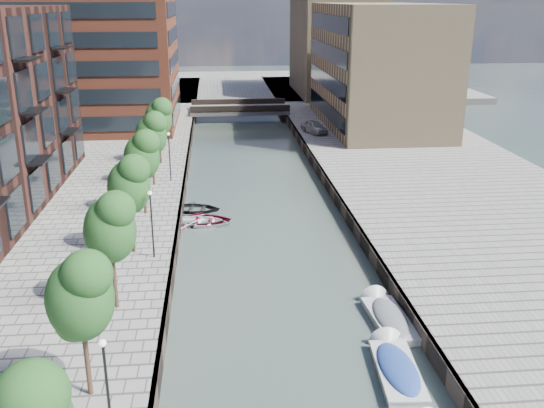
{
  "coord_description": "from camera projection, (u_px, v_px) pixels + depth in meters",
  "views": [
    {
      "loc": [
        -3.37,
        -9.5,
        15.56
      ],
      "look_at": [
        0.0,
        25.77,
        3.5
      ],
      "focal_mm": 40.0,
      "sensor_mm": 36.0,
      "label": 1
    }
  ],
  "objects": [
    {
      "name": "water",
      "position": [
        256.0,
        189.0,
        51.97
      ],
      "size": [
        300.0,
        300.0,
        0.0
      ],
      "primitive_type": "plane",
      "color": "#38473F",
      "rests_on": "ground"
    },
    {
      "name": "quay_right",
      "position": [
        437.0,
        179.0,
        53.25
      ],
      "size": [
        20.0,
        140.0,
        1.0
      ],
      "primitive_type": "cube",
      "color": "gray",
      "rests_on": "ground"
    },
    {
      "name": "quay_wall_left",
      "position": [
        184.0,
        186.0,
        51.25
      ],
      "size": [
        0.25,
        140.0,
        1.0
      ],
      "primitive_type": "cube",
      "color": "#332823",
      "rests_on": "ground"
    },
    {
      "name": "quay_wall_right",
      "position": [
        326.0,
        182.0,
        52.35
      ],
      "size": [
        0.25,
        140.0,
        1.0
      ],
      "primitive_type": "cube",
      "color": "#332823",
      "rests_on": "ground"
    },
    {
      "name": "far_closure",
      "position": [
        233.0,
        87.0,
        108.34
      ],
      "size": [
        80.0,
        40.0,
        1.0
      ],
      "primitive_type": "cube",
      "color": "gray",
      "rests_on": "ground"
    },
    {
      "name": "tan_block_near",
      "position": [
        377.0,
        66.0,
        71.56
      ],
      "size": [
        12.0,
        25.0,
        14.0
      ],
      "primitive_type": "cube",
      "color": "#9E8661",
      "rests_on": "quay_right"
    },
    {
      "name": "tan_block_far",
      "position": [
        335.0,
        42.0,
        95.74
      ],
      "size": [
        12.0,
        20.0,
        16.0
      ],
      "primitive_type": "cube",
      "color": "#9E8661",
      "rests_on": "quay_right"
    },
    {
      "name": "bridge",
      "position": [
        239.0,
        109.0,
        81.67
      ],
      "size": [
        13.0,
        6.0,
        1.3
      ],
      "color": "gray",
      "rests_on": "ground"
    },
    {
      "name": "tree_1",
      "position": [
        80.0,
        294.0,
        22.16
      ],
      "size": [
        2.5,
        2.5,
        5.95
      ],
      "color": "#382619",
      "rests_on": "quay_left"
    },
    {
      "name": "tree_2",
      "position": [
        110.0,
        226.0,
        28.76
      ],
      "size": [
        2.5,
        2.5,
        5.95
      ],
      "color": "#382619",
      "rests_on": "quay_left"
    },
    {
      "name": "tree_3",
      "position": [
        129.0,
        183.0,
        35.35
      ],
      "size": [
        2.5,
        2.5,
        5.95
      ],
      "color": "#382619",
      "rests_on": "quay_left"
    },
    {
      "name": "tree_4",
      "position": [
        142.0,
        154.0,
        41.95
      ],
      "size": [
        2.5,
        2.5,
        5.95
      ],
      "color": "#382619",
      "rests_on": "quay_left"
    },
    {
      "name": "tree_5",
      "position": [
        151.0,
        133.0,
        48.55
      ],
      "size": [
        2.5,
        2.5,
        5.95
      ],
      "color": "#382619",
      "rests_on": "quay_left"
    },
    {
      "name": "tree_6",
      "position": [
        158.0,
        117.0,
        55.14
      ],
      "size": [
        2.5,
        2.5,
        5.95
      ],
      "color": "#382619",
      "rests_on": "quay_left"
    },
    {
      "name": "lamp_0",
      "position": [
        107.0,
        382.0,
        20.03
      ],
      "size": [
        0.24,
        0.24,
        4.12
      ],
      "color": "black",
      "rests_on": "quay_left"
    },
    {
      "name": "lamp_1",
      "position": [
        151.0,
        217.0,
        35.11
      ],
      "size": [
        0.24,
        0.24,
        4.12
      ],
      "color": "black",
      "rests_on": "quay_left"
    },
    {
      "name": "lamp_2",
      "position": [
        169.0,
        151.0,
        50.18
      ],
      "size": [
        0.24,
        0.24,
        4.12
      ],
      "color": "black",
      "rests_on": "quay_left"
    },
    {
      "name": "sloop_2",
      "position": [
        202.0,
        223.0,
        44.21
      ],
      "size": [
        4.6,
        3.43,
        0.91
      ],
      "primitive_type": "imported",
      "rotation": [
        0.0,
        0.0,
        1.51
      ],
      "color": "maroon",
      "rests_on": "ground"
    },
    {
      "name": "sloop_3",
      "position": [
        201.0,
        225.0,
        43.85
      ],
      "size": [
        5.07,
        4.25,
        0.9
      ],
      "primitive_type": "imported",
      "rotation": [
        0.0,
        0.0,
        1.27
      ],
      "color": "white",
      "rests_on": "ground"
    },
    {
      "name": "sloop_4",
      "position": [
        194.0,
        211.0,
        46.72
      ],
      "size": [
        4.57,
        3.64,
        0.85
      ],
      "primitive_type": "imported",
      "rotation": [
        0.0,
        0.0,
        1.38
      ],
      "color": "black",
      "rests_on": "ground"
    },
    {
      "name": "motorboat_3",
      "position": [
        395.0,
        367.0,
        26.61
      ],
      "size": [
        2.07,
        5.05,
        1.65
      ],
      "color": "silver",
      "rests_on": "ground"
    },
    {
      "name": "motorboat_4",
      "position": [
        387.0,
        316.0,
        30.83
      ],
      "size": [
        1.96,
        4.96,
        1.62
      ],
      "color": "silver",
      "rests_on": "ground"
    },
    {
      "name": "car",
      "position": [
        314.0,
        127.0,
        68.82
      ],
      "size": [
        3.01,
        4.43,
        1.4
      ],
      "primitive_type": "imported",
      "rotation": [
        0.0,
        0.0,
        0.36
      ],
      "color": "#B8BCBD",
      "rests_on": "quay_right"
    }
  ]
}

